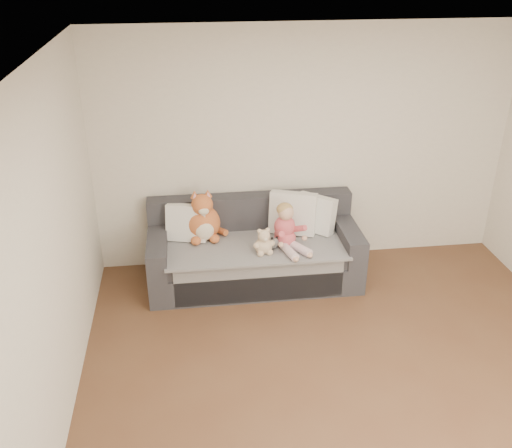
{
  "coord_description": "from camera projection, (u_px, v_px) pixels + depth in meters",
  "views": [
    {
      "loc": [
        -1.26,
        -3.19,
        3.3
      ],
      "look_at": [
        -0.6,
        1.87,
        0.75
      ],
      "focal_mm": 40.0,
      "sensor_mm": 36.0,
      "label": 1
    }
  ],
  "objects": [
    {
      "name": "sofa",
      "position": [
        254.0,
        253.0,
        6.07
      ],
      "size": [
        2.2,
        0.94,
        0.85
      ],
      "color": "#2C2B31",
      "rests_on": "ground"
    },
    {
      "name": "cushion_right_back",
      "position": [
        293.0,
        213.0,
        6.05
      ],
      "size": [
        0.54,
        0.38,
        0.47
      ],
      "rotation": [
        0.0,
        0.0,
        -0.35
      ],
      "color": "white",
      "rests_on": "sofa"
    },
    {
      "name": "toddler",
      "position": [
        287.0,
        229.0,
        5.77
      ],
      "size": [
        0.35,
        0.49,
        0.48
      ],
      "rotation": [
        0.0,
        0.0,
        0.38
      ],
      "color": "#C94F47",
      "rests_on": "sofa"
    },
    {
      "name": "cushion_left",
      "position": [
        187.0,
        223.0,
        5.92
      ],
      "size": [
        0.45,
        0.29,
        0.4
      ],
      "rotation": [
        0.0,
        0.0,
        -0.25
      ],
      "color": "white",
      "rests_on": "sofa"
    },
    {
      "name": "sippy_cup",
      "position": [
        264.0,
        246.0,
        5.74
      ],
      "size": [
        0.1,
        0.09,
        0.12
      ],
      "rotation": [
        0.0,
        0.0,
        -0.41
      ],
      "color": "#3F3188",
      "rests_on": "sofa"
    },
    {
      "name": "plush_cow",
      "position": [
        273.0,
        243.0,
        5.8
      ],
      "size": [
        0.13,
        0.19,
        0.16
      ],
      "rotation": [
        0.0,
        0.0,
        0.21
      ],
      "color": "white",
      "rests_on": "sofa"
    },
    {
      "name": "room_shell",
      "position": [
        361.0,
        240.0,
        4.24
      ],
      "size": [
        5.0,
        5.0,
        5.0
      ],
      "color": "brown",
      "rests_on": "ground"
    },
    {
      "name": "cushion_right_front",
      "position": [
        315.0,
        214.0,
        6.11
      ],
      "size": [
        0.45,
        0.43,
        0.41
      ],
      "rotation": [
        0.0,
        0.0,
        -0.73
      ],
      "color": "white",
      "rests_on": "sofa"
    },
    {
      "name": "plush_cat",
      "position": [
        203.0,
        220.0,
        5.94
      ],
      "size": [
        0.45,
        0.41,
        0.56
      ],
      "rotation": [
        0.0,
        0.0,
        0.1
      ],
      "color": "#AC4F26",
      "rests_on": "sofa"
    },
    {
      "name": "teddy_bear",
      "position": [
        264.0,
        243.0,
        5.68
      ],
      "size": [
        0.22,
        0.17,
        0.28
      ],
      "rotation": [
        0.0,
        0.0,
        0.18
      ],
      "color": "beige",
      "rests_on": "sofa"
    }
  ]
}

